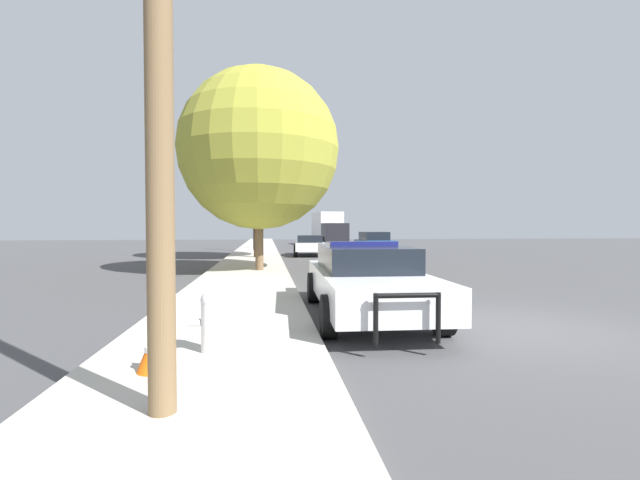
# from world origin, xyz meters

# --- Properties ---
(ground_plane) EXTENTS (110.00, 110.00, 0.00)m
(ground_plane) POSITION_xyz_m (0.00, 0.00, 0.00)
(ground_plane) COLOR #474749
(sidewalk_left) EXTENTS (3.00, 110.00, 0.13)m
(sidewalk_left) POSITION_xyz_m (-5.10, 0.00, 0.07)
(sidewalk_left) COLOR #BCB7AD
(sidewalk_left) RESTS_ON ground_plane
(police_car) EXTENTS (2.25, 5.47, 1.47)m
(police_car) POSITION_xyz_m (-2.43, 1.47, 0.75)
(police_car) COLOR white
(police_car) RESTS_ON ground_plane
(fire_hydrant) EXTENTS (0.60, 0.26, 0.81)m
(fire_hydrant) POSITION_xyz_m (-5.13, -1.15, 0.56)
(fire_hydrant) COLOR white
(fire_hydrant) RESTS_ON sidewalk_left
(traffic_light) EXTENTS (3.11, 0.35, 5.44)m
(traffic_light) POSITION_xyz_m (-4.11, 24.52, 3.91)
(traffic_light) COLOR #424247
(traffic_light) RESTS_ON sidewalk_left
(car_background_midblock) EXTENTS (2.20, 4.50, 1.27)m
(car_background_midblock) POSITION_xyz_m (-1.72, 19.64, 0.69)
(car_background_midblock) COLOR silver
(car_background_midblock) RESTS_ON ground_plane
(car_background_oncoming) EXTENTS (2.09, 4.07, 1.47)m
(car_background_oncoming) POSITION_xyz_m (2.59, 20.20, 0.77)
(car_background_oncoming) COLOR navy
(car_background_oncoming) RESTS_ON ground_plane
(box_truck) EXTENTS (2.80, 7.46, 3.25)m
(box_truck) POSITION_xyz_m (1.68, 34.84, 1.73)
(box_truck) COLOR black
(box_truck) RESTS_ON ground_plane
(tree_sidewalk_near) EXTENTS (6.07, 6.07, 7.62)m
(tree_sidewalk_near) POSITION_xyz_m (-4.66, 9.61, 4.71)
(tree_sidewalk_near) COLOR brown
(tree_sidewalk_near) RESTS_ON sidewalk_left
(tree_sidewalk_mid) EXTENTS (6.11, 6.11, 8.56)m
(tree_sidewalk_mid) POSITION_xyz_m (-4.92, 16.83, 5.63)
(tree_sidewalk_mid) COLOR #4C3823
(tree_sidewalk_mid) RESTS_ON sidewalk_left
(traffic_cone) EXTENTS (0.39, 0.39, 0.47)m
(traffic_cone) POSITION_xyz_m (-5.67, -1.86, 0.37)
(traffic_cone) COLOR orange
(traffic_cone) RESTS_ON sidewalk_left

